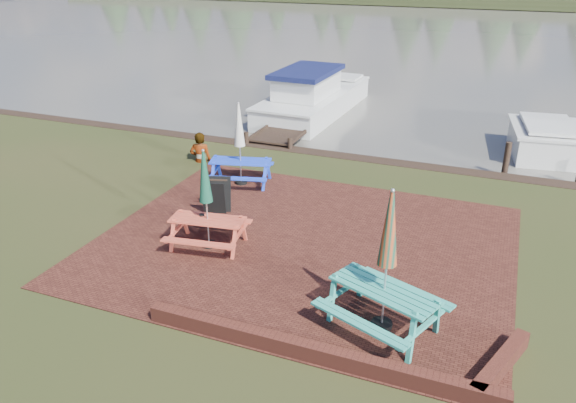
% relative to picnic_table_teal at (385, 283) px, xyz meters
% --- Properties ---
extents(ground, '(120.00, 120.00, 0.00)m').
position_rel_picnic_table_teal_xyz_m(ground, '(-2.33, 1.34, -0.91)').
color(ground, black).
rests_on(ground, ground).
extents(paving, '(9.00, 7.50, 0.02)m').
position_rel_picnic_table_teal_xyz_m(paving, '(-2.33, 2.34, -0.90)').
color(paving, '#351611').
rests_on(paving, ground).
extents(brick_wall, '(6.21, 1.79, 0.30)m').
position_rel_picnic_table_teal_xyz_m(brick_wall, '(-0.18, -1.08, -0.76)').
color(brick_wall, '#4C1E16').
rests_on(brick_wall, ground).
extents(water, '(120.00, 60.00, 0.02)m').
position_rel_picnic_table_teal_xyz_m(water, '(-2.33, 38.34, -0.91)').
color(water, '#49463E').
rests_on(water, ground).
extents(picnic_table_teal, '(2.35, 2.23, 2.60)m').
position_rel_picnic_table_teal_xyz_m(picnic_table_teal, '(0.00, 0.00, 0.00)').
color(picnic_table_teal, teal).
rests_on(picnic_table_teal, ground).
extents(picnic_table_red, '(1.82, 1.67, 2.25)m').
position_rel_picnic_table_teal_xyz_m(picnic_table_red, '(-4.24, 1.46, -0.12)').
color(picnic_table_red, '#BB4430').
rests_on(picnic_table_red, ground).
extents(picnic_table_blue, '(1.99, 1.86, 2.32)m').
position_rel_picnic_table_teal_xyz_m(picnic_table_blue, '(-5.19, 5.01, -0.10)').
color(picnic_table_blue, blue).
rests_on(picnic_table_blue, ground).
extents(chalkboard, '(0.60, 0.69, 0.90)m').
position_rel_picnic_table_teal_xyz_m(chalkboard, '(-4.89, 3.07, -0.44)').
color(chalkboard, black).
rests_on(chalkboard, ground).
extents(jetty, '(1.76, 9.08, 1.00)m').
position_rel_picnic_table_teal_xyz_m(jetty, '(-5.83, 12.61, -0.80)').
color(jetty, black).
rests_on(jetty, ground).
extents(boat_jetty, '(2.77, 7.47, 2.14)m').
position_rel_picnic_table_teal_xyz_m(boat_jetty, '(-6.03, 13.45, -0.47)').
color(boat_jetty, beige).
rests_on(boat_jetty, ground).
extents(person, '(0.77, 0.61, 1.86)m').
position_rel_picnic_table_teal_xyz_m(person, '(-7.17, 6.21, 0.02)').
color(person, gray).
rests_on(person, ground).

